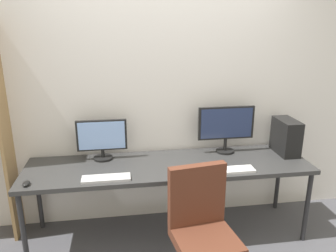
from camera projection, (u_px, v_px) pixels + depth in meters
wall_back at (162, 95)px, 3.27m from camera, size 5.00×0.10×2.60m
desk at (169, 169)px, 3.05m from camera, size 2.60×0.68×0.74m
office_chair at (202, 245)px, 2.47m from camera, size 0.52×0.52×0.99m
monitor_left at (102, 138)px, 3.09m from camera, size 0.46×0.18×0.38m
monitor_right at (226, 126)px, 3.24m from camera, size 0.56×0.18×0.47m
pc_tower at (286, 136)px, 3.25m from camera, size 0.17×0.34×0.34m
keyboard_left at (106, 178)px, 2.74m from camera, size 0.40×0.13×0.02m
keyboard_right at (236, 170)px, 2.90m from camera, size 0.32×0.13×0.02m
computer_mouse at (26, 183)px, 2.64m from camera, size 0.06×0.10×0.03m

